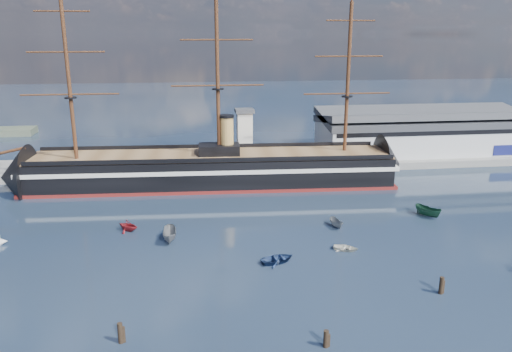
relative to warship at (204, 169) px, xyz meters
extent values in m
plane|color=#14212F|center=(8.52, -20.00, -4.04)|extent=(600.00, 600.00, 0.00)
cube|color=slate|center=(18.52, 16.00, -4.04)|extent=(180.00, 18.00, 2.00)
cube|color=#B7BABC|center=(66.52, 20.00, 2.96)|extent=(62.00, 20.00, 10.00)
cube|color=#3F4247|center=(66.52, 20.00, 8.56)|extent=(63.00, 21.00, 2.00)
cube|color=silver|center=(11.52, 13.00, 4.96)|extent=(4.00, 4.00, 14.00)
cube|color=#3F4247|center=(11.52, 13.00, 12.46)|extent=(5.00, 5.00, 1.00)
cube|color=black|center=(1.73, 0.00, -0.04)|extent=(88.72, 20.58, 7.00)
cube|color=silver|center=(1.73, 0.00, 1.16)|extent=(90.73, 20.93, 1.00)
cube|color=maroon|center=(1.73, 0.00, -3.69)|extent=(90.72, 20.89, 0.90)
cone|color=black|center=(-44.77, 0.00, -0.34)|extent=(14.80, 16.39, 15.68)
cone|color=black|center=(48.23, 0.00, -0.34)|extent=(11.81, 16.23, 15.68)
cube|color=brown|center=(1.73, 0.00, 3.56)|extent=(88.65, 19.31, 0.40)
cube|color=black|center=(3.73, 0.00, 4.96)|extent=(10.30, 6.52, 2.50)
cylinder|color=tan|center=(5.73, 0.00, 8.46)|extent=(3.20, 3.20, 9.00)
cylinder|color=#381E0F|center=(-30.27, 0.00, 22.76)|extent=(0.90, 0.90, 38.00)
cylinder|color=#381E0F|center=(3.73, 0.00, 24.76)|extent=(0.90, 0.90, 42.00)
cylinder|color=#381E0F|center=(35.73, 0.00, 21.76)|extent=(0.90, 0.90, 36.00)
imported|color=slate|center=(-7.53, -34.65, -4.04)|extent=(7.44, 2.76, 2.97)
imported|color=navy|center=(10.41, -45.82, -4.04)|extent=(2.51, 3.86, 1.68)
imported|color=slate|center=(24.43, -32.15, -4.04)|extent=(5.47, 2.75, 2.09)
imported|color=maroon|center=(-15.64, -28.53, -4.04)|extent=(6.31, 7.37, 2.52)
imported|color=silver|center=(22.96, -42.77, -4.04)|extent=(2.13, 2.92, 1.27)
imported|color=#1D4732|center=(44.88, -28.87, -4.04)|extent=(7.42, 5.69, 2.82)
cylinder|color=black|center=(-12.52, -65.35, -4.04)|extent=(0.64, 0.64, 3.41)
cylinder|color=black|center=(12.06, -69.52, -4.04)|extent=(0.64, 0.64, 2.95)
cylinder|color=black|center=(32.07, -59.24, -4.04)|extent=(0.64, 0.64, 3.33)
camera|label=1|loc=(-3.22, -120.12, 32.30)|focal=35.00mm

